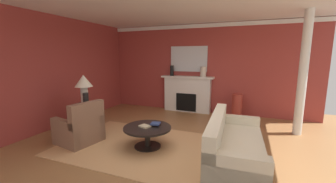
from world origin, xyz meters
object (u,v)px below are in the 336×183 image
Objects in this scene: mantel_mirror at (189,59)px; armchair_near_window at (80,129)px; vase_on_side_table at (86,99)px; vase_mantel_right at (203,72)px; coffee_table at (147,132)px; vase_tall_corner at (237,107)px; fireplace at (187,95)px; table_lamp at (84,84)px; vase_mantel_left at (172,71)px; sofa at (233,147)px; side_table at (86,115)px.

armchair_near_window is (-1.46, -3.57, -1.51)m from mantel_mirror.
vase_mantel_right is at bearing 51.03° from vase_on_side_table.
mantel_mirror is 1.28× the size of coffee_table.
vase_tall_corner is at bearing 45.28° from armchair_near_window.
fireplace is 1.41× the size of mantel_mirror.
vase_tall_corner is at bearing 37.23° from vase_on_side_table.
vase_mantel_left is (1.36, 2.73, 0.19)m from table_lamp.
vase_tall_corner is (1.67, -0.30, -0.20)m from fireplace.
sofa reaches higher than coffee_table.
vase_mantel_left reaches higher than fireplace.
vase_on_side_table reaches higher than sofa.
fireplace is 3.76m from armchair_near_window.
armchair_near_window is 4.10m from vase_mantel_right.
armchair_near_window is at bearing -174.75° from sofa.
vase_mantel_left is at bearing 180.00° from vase_mantel_right.
side_table is at bearing 123.79° from armchair_near_window.
vase_mantel_right reaches higher than fireplace.
vase_tall_corner is (2.22, -0.25, -1.03)m from vase_mantel_left.
coffee_table is 1.89m from vase_on_side_table.
armchair_near_window is 1.22m from table_lamp.
side_table is at bearing -131.96° from vase_mantel_right.
mantel_mirror is 0.71m from vase_mantel_right.
mantel_mirror is (0.00, 0.12, 1.23)m from fireplace.
coffee_table is 1.29× the size of vase_tall_corner.
coffee_table is at bearing -89.10° from fireplace.
vase_mantel_left is (1.21, 2.85, 0.56)m from vase_on_side_table.
fireplace is 1.71m from vase_tall_corner.
vase_on_side_table is (0.15, -0.12, 0.46)m from side_table.
coffee_table is at bearing -7.03° from vase_on_side_table.
sofa is at bearing -60.51° from fireplace.
mantel_mirror reaches higher than vase_tall_corner.
coffee_table is 1.43× the size of side_table.
fireplace reaches higher than vase_tall_corner.
vase_tall_corner is at bearing 60.19° from coffee_table.
fireplace is 3.40m from vase_on_side_table.
table_lamp is (-1.91, -2.78, 0.64)m from fireplace.
vase_tall_corner is (1.62, 2.82, 0.05)m from coffee_table.
vase_mantel_left reaches higher than coffee_table.
vase_on_side_table is at bearing -38.66° from table_lamp.
mantel_mirror reaches higher than vase_mantel_left.
vase_tall_corner is at bearing 92.36° from sofa.
mantel_mirror is 3.62m from vase_on_side_table.
vase_on_side_table is (-1.76, -2.90, 0.27)m from fireplace.
table_lamp reaches higher than vase_tall_corner.
vase_mantel_left reaches higher than vase_on_side_table.
table_lamp reaches higher than vase_on_side_table.
mantel_mirror is at bearing 59.83° from vase_on_side_table.
vase_mantel_right is at bearing 111.68° from sofa.
mantel_mirror is 3.57m from coffee_table.
vase_mantel_left reaches higher than sofa.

